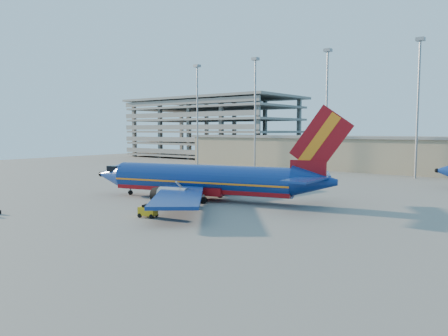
{
  "coord_description": "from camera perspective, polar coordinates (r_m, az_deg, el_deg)",
  "views": [
    {
      "loc": [
        38.75,
        -49.46,
        9.97
      ],
      "look_at": [
        -3.37,
        4.87,
        4.0
      ],
      "focal_mm": 35.0,
      "sensor_mm": 36.0,
      "label": 1
    }
  ],
  "objects": [
    {
      "name": "aircraft_main",
      "position": [
        62.16,
        -2.18,
        -1.65
      ],
      "size": [
        38.2,
        36.26,
        13.2
      ],
      "rotation": [
        0.0,
        0.0,
        0.26
      ],
      "color": "navy",
      "rests_on": "ground"
    },
    {
      "name": "terminal_building",
      "position": [
        111.38,
        22.79,
        1.67
      ],
      "size": [
        122.0,
        16.0,
        8.5
      ],
      "color": "gray",
      "rests_on": "ground"
    },
    {
      "name": "parking_garage",
      "position": [
        159.4,
        -1.43,
        5.59
      ],
      "size": [
        62.0,
        32.0,
        21.4
      ],
      "color": "slate",
      "rests_on": "ground"
    },
    {
      "name": "baggage_tug",
      "position": [
        50.97,
        -9.92,
        -5.51
      ],
      "size": [
        2.33,
        1.79,
        1.48
      ],
      "rotation": [
        0.0,
        0.0,
        0.29
      ],
      "color": "gold",
      "rests_on": "ground"
    },
    {
      "name": "light_mast_row",
      "position": [
        101.53,
        18.5,
        8.99
      ],
      "size": [
        101.6,
        1.6,
        28.65
      ],
      "color": "gray",
      "rests_on": "ground"
    },
    {
      "name": "ground",
      "position": [
        63.61,
        -0.29,
        -4.05
      ],
      "size": [
        220.0,
        220.0,
        0.0
      ],
      "primitive_type": "plane",
      "color": "slate",
      "rests_on": "ground"
    }
  ]
}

